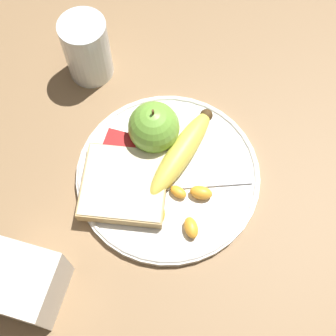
{
  "coord_description": "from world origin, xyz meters",
  "views": [
    {
      "loc": [
        0.07,
        -0.26,
        0.64
      ],
      "look_at": [
        0.0,
        0.0,
        0.03
      ],
      "focal_mm": 50.0,
      "sensor_mm": 36.0,
      "label": 1
    }
  ],
  "objects_px": {
    "banana": "(182,152)",
    "bread_slice": "(125,185)",
    "jam_packet": "(121,146)",
    "fork": "(173,188)",
    "condiment_caddy": "(25,284)",
    "juice_glass": "(87,51)",
    "apple": "(154,127)",
    "plate": "(168,175)"
  },
  "relations": [
    {
      "from": "banana",
      "to": "bread_slice",
      "type": "bearing_deg",
      "value": -133.06
    },
    {
      "from": "banana",
      "to": "jam_packet",
      "type": "xyz_separation_m",
      "value": [
        -0.09,
        -0.01,
        -0.01
      ]
    },
    {
      "from": "fork",
      "to": "condiment_caddy",
      "type": "relative_size",
      "value": 2.2
    },
    {
      "from": "bread_slice",
      "to": "fork",
      "type": "height_order",
      "value": "bread_slice"
    },
    {
      "from": "fork",
      "to": "jam_packet",
      "type": "bearing_deg",
      "value": -43.07
    },
    {
      "from": "juice_glass",
      "to": "apple",
      "type": "distance_m",
      "value": 0.17
    },
    {
      "from": "apple",
      "to": "jam_packet",
      "type": "distance_m",
      "value": 0.06
    },
    {
      "from": "bread_slice",
      "to": "fork",
      "type": "distance_m",
      "value": 0.07
    },
    {
      "from": "juice_glass",
      "to": "fork",
      "type": "height_order",
      "value": "juice_glass"
    },
    {
      "from": "juice_glass",
      "to": "jam_packet",
      "type": "relative_size",
      "value": 2.27
    },
    {
      "from": "apple",
      "to": "bread_slice",
      "type": "distance_m",
      "value": 0.09
    },
    {
      "from": "juice_glass",
      "to": "banana",
      "type": "relative_size",
      "value": 0.66
    },
    {
      "from": "apple",
      "to": "fork",
      "type": "height_order",
      "value": "apple"
    },
    {
      "from": "apple",
      "to": "banana",
      "type": "relative_size",
      "value": 0.51
    },
    {
      "from": "condiment_caddy",
      "to": "fork",
      "type": "bearing_deg",
      "value": 53.22
    },
    {
      "from": "juice_glass",
      "to": "jam_packet",
      "type": "xyz_separation_m",
      "value": [
        0.1,
        -0.13,
        -0.03
      ]
    },
    {
      "from": "banana",
      "to": "apple",
      "type": "bearing_deg",
      "value": 159.93
    },
    {
      "from": "juice_glass",
      "to": "banana",
      "type": "distance_m",
      "value": 0.22
    },
    {
      "from": "plate",
      "to": "jam_packet",
      "type": "height_order",
      "value": "jam_packet"
    },
    {
      "from": "plate",
      "to": "juice_glass",
      "type": "relative_size",
      "value": 2.48
    },
    {
      "from": "plate",
      "to": "apple",
      "type": "height_order",
      "value": "apple"
    },
    {
      "from": "jam_packet",
      "to": "condiment_caddy",
      "type": "distance_m",
      "value": 0.23
    },
    {
      "from": "plate",
      "to": "apple",
      "type": "relative_size",
      "value": 3.21
    },
    {
      "from": "plate",
      "to": "apple",
      "type": "xyz_separation_m",
      "value": [
        -0.04,
        0.05,
        0.04
      ]
    },
    {
      "from": "apple",
      "to": "jam_packet",
      "type": "height_order",
      "value": "apple"
    },
    {
      "from": "banana",
      "to": "bread_slice",
      "type": "height_order",
      "value": "banana"
    },
    {
      "from": "apple",
      "to": "jam_packet",
      "type": "relative_size",
      "value": 1.75
    },
    {
      "from": "juice_glass",
      "to": "bread_slice",
      "type": "relative_size",
      "value": 0.79
    },
    {
      "from": "juice_glass",
      "to": "condiment_caddy",
      "type": "height_order",
      "value": "juice_glass"
    },
    {
      "from": "banana",
      "to": "condiment_caddy",
      "type": "relative_size",
      "value": 1.93
    },
    {
      "from": "fork",
      "to": "apple",
      "type": "bearing_deg",
      "value": -75.09
    },
    {
      "from": "bread_slice",
      "to": "fork",
      "type": "relative_size",
      "value": 0.73
    },
    {
      "from": "plate",
      "to": "fork",
      "type": "distance_m",
      "value": 0.02
    },
    {
      "from": "bread_slice",
      "to": "juice_glass",
      "type": "bearing_deg",
      "value": 122.65
    },
    {
      "from": "plate",
      "to": "banana",
      "type": "xyz_separation_m",
      "value": [
        0.01,
        0.03,
        0.02
      ]
    },
    {
      "from": "plate",
      "to": "fork",
      "type": "xyz_separation_m",
      "value": [
        0.01,
        -0.02,
        0.01
      ]
    },
    {
      "from": "plate",
      "to": "bread_slice",
      "type": "height_order",
      "value": "bread_slice"
    },
    {
      "from": "apple",
      "to": "fork",
      "type": "distance_m",
      "value": 0.09
    },
    {
      "from": "juice_glass",
      "to": "condiment_caddy",
      "type": "distance_m",
      "value": 0.36
    },
    {
      "from": "fork",
      "to": "jam_packet",
      "type": "height_order",
      "value": "jam_packet"
    },
    {
      "from": "bread_slice",
      "to": "jam_packet",
      "type": "distance_m",
      "value": 0.06
    },
    {
      "from": "juice_glass",
      "to": "fork",
      "type": "xyz_separation_m",
      "value": [
        0.19,
        -0.17,
        -0.04
      ]
    }
  ]
}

